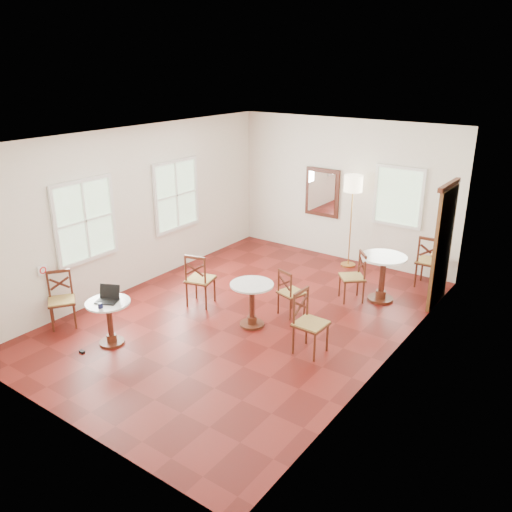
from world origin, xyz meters
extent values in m
plane|color=#611510|center=(0.00, 0.00, 0.00)|extent=(7.00, 7.00, 0.00)
cube|color=white|center=(0.00, 3.50, 1.50)|extent=(5.00, 0.02, 3.00)
cube|color=white|center=(0.00, -3.50, 1.50)|extent=(5.00, 0.02, 3.00)
cube|color=white|center=(-2.50, 0.00, 1.50)|extent=(0.02, 7.00, 3.00)
cube|color=white|center=(2.50, 0.00, 1.50)|extent=(0.02, 7.00, 3.00)
cube|color=white|center=(0.00, 0.00, 3.00)|extent=(5.00, 7.00, 0.02)
cube|color=brown|center=(2.46, 2.40, 1.05)|extent=(0.06, 0.90, 2.10)
cube|color=#4F2313|center=(2.44, 2.40, 2.15)|extent=(0.08, 1.02, 0.08)
sphere|color=#BF8C3F|center=(2.40, 2.08, 1.00)|extent=(0.07, 0.07, 0.07)
cube|color=#461C12|center=(-0.50, 3.46, 1.40)|extent=(0.80, 0.05, 1.05)
cube|color=white|center=(-0.50, 3.43, 1.40)|extent=(0.64, 0.02, 0.88)
cube|color=white|center=(-2.47, -2.10, 0.95)|extent=(0.02, 0.16, 0.16)
torus|color=red|center=(-2.46, -2.10, 0.95)|extent=(0.02, 0.12, 0.12)
cube|color=white|center=(-2.47, -1.20, 1.55)|extent=(0.06, 1.22, 1.42)
cube|color=white|center=(-2.47, 1.00, 1.55)|extent=(0.06, 1.22, 1.42)
cube|color=white|center=(1.20, 3.47, 1.55)|extent=(1.02, 0.06, 1.22)
cylinder|color=#4F2313|center=(-1.12, -1.94, 0.02)|extent=(0.38, 0.38, 0.04)
cylinder|color=#4F2313|center=(-1.12, -1.94, 0.10)|extent=(0.15, 0.15, 0.11)
cylinder|color=#461C12|center=(-1.12, -1.94, 0.38)|extent=(0.09, 0.09, 0.57)
cylinder|color=#4F2313|center=(-1.12, -1.94, 0.65)|extent=(0.13, 0.13, 0.06)
cylinder|color=white|center=(-1.12, -1.94, 0.69)|extent=(0.67, 0.67, 0.03)
cylinder|color=#4F2313|center=(0.28, -0.21, 0.02)|extent=(0.40, 0.40, 0.04)
cylinder|color=#4F2313|center=(0.28, -0.21, 0.10)|extent=(0.16, 0.16, 0.12)
cylinder|color=#461C12|center=(0.28, -0.21, 0.40)|extent=(0.09, 0.09, 0.60)
cylinder|color=#4F2313|center=(0.28, -0.21, 0.68)|extent=(0.14, 0.14, 0.06)
cylinder|color=white|center=(0.28, -0.21, 0.73)|extent=(0.70, 0.70, 0.03)
cylinder|color=#4F2313|center=(1.61, 1.94, 0.02)|extent=(0.46, 0.46, 0.05)
cylinder|color=#4F2313|center=(1.61, 1.94, 0.11)|extent=(0.18, 0.18, 0.14)
cylinder|color=#461C12|center=(1.61, 1.94, 0.46)|extent=(0.10, 0.10, 0.69)
cylinder|color=#4F2313|center=(1.61, 1.94, 0.78)|extent=(0.16, 0.16, 0.07)
cylinder|color=white|center=(1.61, 1.94, 0.83)|extent=(0.80, 0.80, 0.03)
cylinder|color=#4F2313|center=(-0.80, 0.15, 0.23)|extent=(0.04, 0.04, 0.46)
cylinder|color=#4F2313|center=(-0.71, -0.21, 0.23)|extent=(0.04, 0.04, 0.46)
cylinder|color=#4F2313|center=(-1.16, 0.05, 0.23)|extent=(0.04, 0.04, 0.46)
cylinder|color=#4F2313|center=(-1.06, -0.31, 0.23)|extent=(0.04, 0.04, 0.46)
cube|color=#4F2313|center=(-0.93, -0.08, 0.46)|extent=(0.55, 0.55, 0.03)
cube|color=#A08040|center=(-0.93, -0.08, 0.48)|extent=(0.53, 0.53, 0.04)
cylinder|color=#4F2313|center=(-0.71, -0.21, 0.71)|extent=(0.04, 0.04, 0.51)
cylinder|color=#4F2313|center=(-1.06, -0.31, 0.71)|extent=(0.04, 0.04, 0.51)
cube|color=#4F2313|center=(-0.88, -0.26, 0.95)|extent=(0.38, 0.14, 0.05)
cube|color=#461C12|center=(-0.88, -0.26, 0.72)|extent=(0.33, 0.11, 0.22)
cube|color=#461C12|center=(-0.88, -0.26, 0.72)|extent=(0.33, 0.11, 0.22)
cylinder|color=#4F2313|center=(-2.17, -2.25, 0.22)|extent=(0.03, 0.03, 0.43)
cylinder|color=#4F2313|center=(-2.45, -2.05, 0.22)|extent=(0.03, 0.03, 0.43)
cylinder|color=#4F2313|center=(-1.97, -1.96, 0.22)|extent=(0.03, 0.03, 0.43)
cylinder|color=#4F2313|center=(-2.26, -1.77, 0.22)|extent=(0.03, 0.03, 0.43)
cube|color=#4F2313|center=(-2.21, -2.01, 0.44)|extent=(0.59, 0.59, 0.03)
cube|color=#A08040|center=(-2.21, -2.01, 0.45)|extent=(0.56, 0.56, 0.04)
cylinder|color=#4F2313|center=(-2.45, -2.05, 0.67)|extent=(0.03, 0.03, 0.48)
cylinder|color=#4F2313|center=(-2.26, -1.77, 0.67)|extent=(0.03, 0.03, 0.48)
cube|color=#4F2313|center=(-2.35, -1.91, 0.89)|extent=(0.23, 0.32, 0.05)
cube|color=#461C12|center=(-2.35, -1.91, 0.68)|extent=(0.20, 0.27, 0.21)
cube|color=#461C12|center=(-2.35, -1.91, 0.68)|extent=(0.20, 0.27, 0.21)
cylinder|color=#4F2313|center=(0.79, 0.61, 0.20)|extent=(0.03, 0.03, 0.39)
cylinder|color=#4F2313|center=(0.70, 0.31, 0.20)|extent=(0.03, 0.03, 0.39)
cylinder|color=#4F2313|center=(0.49, 0.70, 0.20)|extent=(0.03, 0.03, 0.39)
cylinder|color=#4F2313|center=(0.40, 0.40, 0.20)|extent=(0.03, 0.03, 0.39)
cube|color=#4F2313|center=(0.59, 0.50, 0.40)|extent=(0.48, 0.48, 0.03)
cube|color=#A08040|center=(0.59, 0.50, 0.41)|extent=(0.46, 0.46, 0.03)
cylinder|color=#4F2313|center=(0.70, 0.31, 0.61)|extent=(0.03, 0.03, 0.44)
cylinder|color=#4F2313|center=(0.40, 0.40, 0.61)|extent=(0.03, 0.03, 0.44)
cube|color=#4F2313|center=(0.55, 0.35, 0.81)|extent=(0.33, 0.13, 0.04)
cube|color=#461C12|center=(0.55, 0.35, 0.62)|extent=(0.28, 0.10, 0.19)
cube|color=#461C12|center=(0.55, 0.35, 0.62)|extent=(0.28, 0.10, 0.19)
cylinder|color=#4F2313|center=(1.66, -0.57, 0.23)|extent=(0.04, 0.04, 0.45)
cylinder|color=#4F2313|center=(1.29, -0.56, 0.23)|extent=(0.04, 0.04, 0.45)
cylinder|color=#4F2313|center=(1.67, -0.21, 0.23)|extent=(0.04, 0.04, 0.45)
cylinder|color=#4F2313|center=(1.30, -0.20, 0.23)|extent=(0.04, 0.04, 0.45)
cube|color=#4F2313|center=(1.48, -0.39, 0.46)|extent=(0.46, 0.46, 0.03)
cube|color=#A08040|center=(1.48, -0.39, 0.47)|extent=(0.44, 0.44, 0.04)
cylinder|color=#4F2313|center=(1.29, -0.56, 0.71)|extent=(0.04, 0.04, 0.51)
cylinder|color=#4F2313|center=(1.30, -0.20, 0.71)|extent=(0.04, 0.04, 0.51)
cube|color=#4F2313|center=(1.30, -0.38, 0.94)|extent=(0.05, 0.38, 0.05)
cube|color=#461C12|center=(1.30, -0.38, 0.72)|extent=(0.03, 0.33, 0.22)
cube|color=#461C12|center=(1.30, -0.38, 0.72)|extent=(0.03, 0.33, 0.22)
cylinder|color=#4F2313|center=(2.28, 3.27, 0.24)|extent=(0.04, 0.04, 0.48)
cylinder|color=#4F2313|center=(2.29, 2.88, 0.24)|extent=(0.04, 0.04, 0.48)
cylinder|color=#4F2313|center=(1.89, 3.26, 0.24)|extent=(0.04, 0.04, 0.48)
cylinder|color=#4F2313|center=(1.91, 2.87, 0.24)|extent=(0.04, 0.04, 0.48)
cube|color=#4F2313|center=(2.09, 3.07, 0.49)|extent=(0.49, 0.49, 0.03)
cube|color=#A08040|center=(2.09, 3.07, 0.51)|extent=(0.47, 0.47, 0.04)
cylinder|color=#4F2313|center=(2.29, 2.88, 0.75)|extent=(0.04, 0.04, 0.54)
cylinder|color=#4F2313|center=(1.91, 2.87, 0.75)|extent=(0.04, 0.04, 0.54)
cube|color=#4F2313|center=(2.10, 2.88, 1.00)|extent=(0.41, 0.05, 0.05)
cube|color=#461C12|center=(2.10, 2.88, 0.76)|extent=(0.35, 0.04, 0.24)
cube|color=#461C12|center=(2.10, 2.88, 0.76)|extent=(0.35, 0.04, 0.24)
cylinder|color=#4F2313|center=(0.92, 1.65, 0.21)|extent=(0.03, 0.03, 0.43)
cylinder|color=#4F2313|center=(1.17, 1.87, 0.21)|extent=(0.03, 0.03, 0.43)
cylinder|color=#4F2313|center=(1.15, 1.39, 0.21)|extent=(0.03, 0.03, 0.43)
cylinder|color=#4F2313|center=(1.40, 1.62, 0.21)|extent=(0.03, 0.03, 0.43)
cube|color=#4F2313|center=(1.16, 1.63, 0.43)|extent=(0.59, 0.59, 0.03)
cube|color=#A08040|center=(1.16, 1.63, 0.44)|extent=(0.56, 0.56, 0.04)
cylinder|color=#4F2313|center=(1.17, 1.87, 0.66)|extent=(0.03, 0.03, 0.47)
cylinder|color=#4F2313|center=(1.40, 1.62, 0.66)|extent=(0.03, 0.03, 0.47)
cube|color=#4F2313|center=(1.29, 1.75, 0.88)|extent=(0.27, 0.29, 0.05)
cube|color=#461C12|center=(1.29, 1.75, 0.67)|extent=(0.22, 0.24, 0.21)
cube|color=#461C12|center=(1.29, 1.75, 0.67)|extent=(0.22, 0.24, 0.21)
cylinder|color=#BF8C3F|center=(0.36, 3.15, 0.02)|extent=(0.31, 0.31, 0.03)
cylinder|color=#BF8C3F|center=(0.36, 3.15, 0.88)|extent=(0.03, 0.03, 1.77)
cylinder|color=beige|center=(0.36, 3.15, 1.77)|extent=(0.38, 0.38, 0.33)
cube|color=black|center=(-1.13, -1.94, 0.71)|extent=(0.38, 0.34, 0.02)
cube|color=black|center=(-1.13, -1.94, 0.72)|extent=(0.29, 0.23, 0.00)
cube|color=black|center=(-1.18, -1.84, 0.82)|extent=(0.31, 0.19, 0.22)
cube|color=silver|center=(-1.18, -1.84, 0.82)|extent=(0.27, 0.16, 0.18)
ellipsoid|color=black|center=(-1.27, -1.80, 0.72)|extent=(0.09, 0.06, 0.03)
cylinder|color=black|center=(-1.04, -2.14, 0.74)|extent=(0.07, 0.07, 0.08)
torus|color=black|center=(-1.00, -2.14, 0.74)|extent=(0.05, 0.01, 0.05)
cylinder|color=white|center=(-1.26, -1.80, 0.75)|extent=(0.06, 0.06, 0.09)
cube|color=black|center=(-1.27, -2.38, 0.02)|extent=(0.09, 0.05, 0.03)
camera|label=1|loc=(4.81, -6.40, 4.09)|focal=36.80mm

